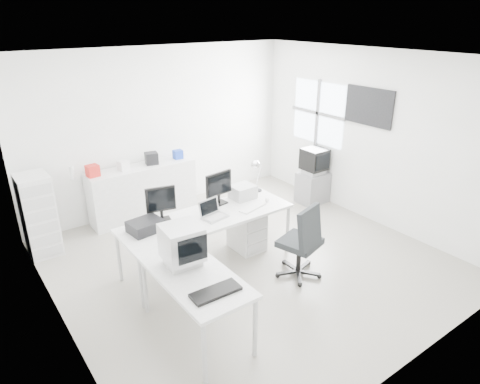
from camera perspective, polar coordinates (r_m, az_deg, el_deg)
floor at (r=6.20m, az=1.10°, el=-9.14°), size 5.00×5.00×0.01m
ceiling at (r=5.28m, az=1.34°, el=17.59°), size 5.00×5.00×0.01m
back_wall at (r=7.64m, az=-10.33°, el=8.19°), size 5.00×0.02×2.80m
left_wall at (r=4.63m, az=-24.26°, el=-3.28°), size 0.02×5.00×2.80m
right_wall at (r=7.31m, az=17.12°, el=6.89°), size 0.02×5.00×2.80m
window at (r=8.00m, az=10.34°, el=10.32°), size 0.02×1.20×1.10m
wall_picture at (r=7.23m, az=16.80°, el=10.86°), size 0.04×0.90×0.60m
main_desk at (r=5.95m, az=-4.23°, el=-6.49°), size 2.40×0.80×0.75m
side_desk at (r=4.79m, az=-5.86°, el=-14.63°), size 0.70×1.40×0.75m
drawer_pedestal at (r=6.37m, az=0.91°, el=-5.10°), size 0.40×0.50×0.60m
inkjet_printer at (r=5.48m, az=-12.48°, el=-4.43°), size 0.44×0.36×0.14m
lcd_monitor_small at (r=5.64m, az=-10.50°, el=-1.52°), size 0.43×0.31×0.49m
lcd_monitor_large at (r=6.04m, az=-2.85°, el=0.42°), size 0.46×0.23×0.46m
laptop at (r=5.67m, az=-3.40°, el=-2.39°), size 0.41×0.42×0.24m
white_keyboard at (r=5.99m, az=1.70°, el=-2.07°), size 0.47×0.25×0.02m
white_mouse at (r=6.19m, az=3.62°, el=-1.05°), size 0.06×0.06×0.06m
laser_printer at (r=6.28m, az=0.37°, el=0.03°), size 0.35×0.30×0.20m
desk_lamp at (r=6.50m, az=2.43°, el=1.93°), size 0.18×0.18×0.44m
crt_monitor at (r=4.64m, az=-7.75°, el=-6.95°), size 0.46×0.46×0.49m
black_keyboard at (r=4.28m, az=-3.26°, el=-13.15°), size 0.51×0.22×0.03m
office_chair at (r=5.68m, az=7.98°, el=-6.22°), size 0.78×0.78×1.09m
tv_cabinet at (r=8.04m, az=9.64°, el=0.60°), size 0.52×0.43×0.57m
crt_tv at (r=7.87m, az=9.88°, el=4.04°), size 0.50×0.48×0.45m
sideboard at (r=7.49m, az=-12.76°, el=0.07°), size 1.82×0.46×0.91m
clutter_box_a at (r=7.05m, az=-19.06°, el=2.69°), size 0.20×0.18×0.18m
clutter_box_b at (r=7.20m, az=-15.29°, el=3.45°), size 0.19×0.17×0.16m
clutter_box_c at (r=7.37m, az=-11.72°, el=4.42°), size 0.24×0.22×0.20m
clutter_box_d at (r=7.59m, az=-8.28°, el=4.99°), size 0.16×0.14×0.15m
clutter_bottle at (r=7.01m, az=-21.49°, el=2.39°), size 0.07×0.07×0.22m
filing_cabinet at (r=6.77m, az=-25.27°, el=-2.80°), size 0.42×0.51×1.21m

